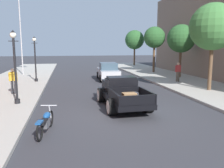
# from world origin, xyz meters

# --- Properties ---
(ground_plane) EXTENTS (140.00, 140.00, 0.00)m
(ground_plane) POSITION_xyz_m (0.00, 0.00, 0.00)
(ground_plane) COLOR #333338
(hotrod_truck_black) EXTENTS (2.32, 4.99, 1.58)m
(hotrod_truck_black) POSITION_xyz_m (0.01, 1.65, 0.75)
(hotrod_truck_black) COLOR black
(hotrod_truck_black) RESTS_ON ground
(motorcycle_parked) EXTENTS (0.67, 2.10, 0.93)m
(motorcycle_parked) POSITION_xyz_m (-3.65, -1.78, 0.44)
(motorcycle_parked) COLOR black
(motorcycle_parked) RESTS_ON ground
(car_background_silver) EXTENTS (1.99, 4.36, 1.65)m
(car_background_silver) POSITION_xyz_m (1.03, 11.51, 0.77)
(car_background_silver) COLOR #B7B7BC
(car_background_silver) RESTS_ON ground
(pedestrian_sidewalk_left) EXTENTS (0.53, 0.22, 1.65)m
(pedestrian_sidewalk_left) POSITION_xyz_m (-6.19, 5.35, 1.09)
(pedestrian_sidewalk_left) COLOR #333338
(pedestrian_sidewalk_left) RESTS_ON sidewalk_left
(pedestrian_sidewalk_right) EXTENTS (0.53, 0.22, 1.65)m
(pedestrian_sidewalk_right) POSITION_xyz_m (6.59, 8.33, 1.09)
(pedestrian_sidewalk_right) COLOR brown
(pedestrian_sidewalk_right) RESTS_ON sidewalk_right
(street_lamp_near) EXTENTS (0.50, 0.32, 3.85)m
(street_lamp_near) POSITION_xyz_m (-5.47, 2.63, 2.39)
(street_lamp_near) COLOR black
(street_lamp_near) RESTS_ON sidewalk_left
(street_lamp_far) EXTENTS (0.50, 0.32, 3.85)m
(street_lamp_far) POSITION_xyz_m (-5.45, 10.79, 2.39)
(street_lamp_far) COLOR black
(street_lamp_far) RESTS_ON sidewalk_left
(flagpole) EXTENTS (1.74, 0.16, 9.16)m
(flagpole) POSITION_xyz_m (-7.21, 16.14, 5.77)
(flagpole) COLOR #B2B2B7
(flagpole) RESTS_ON sidewalk_left
(street_tree_nearest) EXTENTS (3.16, 3.16, 5.91)m
(street_tree_nearest) POSITION_xyz_m (6.95, 4.27, 4.46)
(street_tree_nearest) COLOR brown
(street_tree_nearest) RESTS_ON sidewalk_right
(street_tree_second) EXTENTS (2.72, 2.72, 5.12)m
(street_tree_second) POSITION_xyz_m (8.17, 11.14, 3.89)
(street_tree_second) COLOR brown
(street_tree_second) RESTS_ON sidewalk_right
(street_tree_third) EXTENTS (2.46, 2.46, 5.28)m
(street_tree_third) POSITION_xyz_m (7.28, 15.92, 4.16)
(street_tree_third) COLOR brown
(street_tree_third) RESTS_ON sidewalk_right
(street_tree_farthest) EXTENTS (3.00, 3.00, 5.53)m
(street_tree_farthest) POSITION_xyz_m (7.88, 26.11, 4.16)
(street_tree_farthest) COLOR brown
(street_tree_farthest) RESTS_ON sidewalk_right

